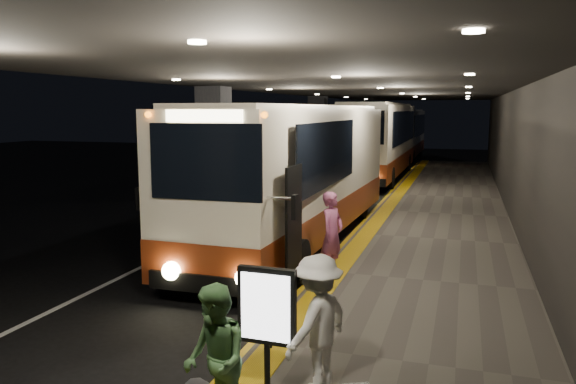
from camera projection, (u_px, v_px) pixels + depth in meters
The scene contains 16 objects.
ground at pixel (202, 279), 12.52m from camera, with size 90.00×90.00×0.00m, color black.
lane_line_white at pixel (221, 229), 17.77m from camera, with size 0.12×50.00×0.01m, color silver.
kerb_stripe_yellow at pixel (350, 238), 16.54m from camera, with size 0.18×50.00×0.01m, color gold.
sidewalk at pixel (434, 241), 15.81m from camera, with size 4.50×50.00×0.15m, color #514C44.
tactile_strip at pixel (367, 234), 16.37m from camera, with size 0.50×50.00×0.01m, color gold.
terminal_wall at pixel (526, 138), 14.72m from camera, with size 0.10×50.00×6.00m, color black.
support_columns at pixel (215, 163), 16.42m from camera, with size 0.80×24.80×4.40m.
canopy at pixel (358, 79), 15.82m from camera, with size 9.00×50.00×0.40m, color black.
coach_main at pixel (299, 179), 15.78m from camera, with size 2.86×12.12×3.75m.
coach_second at pixel (379, 144), 30.52m from camera, with size 2.66×12.63×3.97m.
coach_third at pixel (402, 136), 42.47m from camera, with size 2.43×11.60×3.65m.
passenger_boarding at pixel (332, 234), 12.19m from camera, with size 0.67×0.44×1.84m, color #B35381.
passenger_waiting_green at pixel (215, 361), 6.16m from camera, with size 0.83×0.51×1.71m, color #457440.
passenger_waiting_white at pixel (317, 322), 7.22m from camera, with size 1.14×0.53×1.77m, color beige.
info_sign at pixel (267, 309), 7.09m from camera, with size 0.77×0.14×1.63m.
stanchion_post at pixel (270, 317), 8.45m from camera, with size 0.05×0.05×1.00m, color black.
Camera 1 is at (5.47, -10.96, 3.74)m, focal length 35.00 mm.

